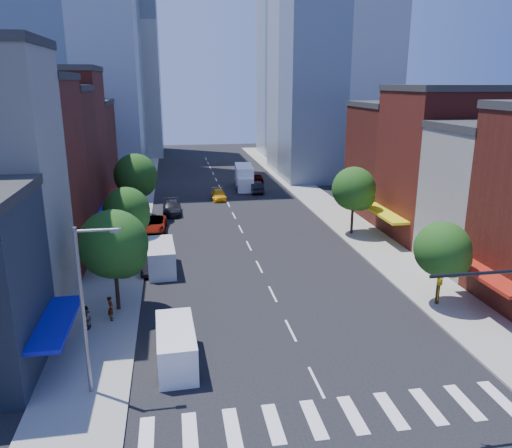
{
  "coord_description": "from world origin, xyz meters",
  "views": [
    {
      "loc": [
        -7.25,
        -22.99,
        15.82
      ],
      "look_at": [
        -0.89,
        14.48,
        5.0
      ],
      "focal_mm": 35.0,
      "sensor_mm": 36.0,
      "label": 1
    }
  ],
  "objects_px": {
    "parked_car_front": "(176,336)",
    "parked_car_third": "(154,224)",
    "pedestrian_near": "(111,308)",
    "parked_car_rear": "(172,208)",
    "pedestrian_far": "(86,318)",
    "cargo_van_near": "(176,347)",
    "traffic_car_oncoming": "(255,187)",
    "box_truck": "(244,178)",
    "taxi": "(219,195)",
    "parked_car_second": "(150,264)",
    "cargo_van_far": "(161,258)",
    "traffic_car_far": "(258,178)"
  },
  "relations": [
    {
      "from": "parked_car_second",
      "to": "parked_car_third",
      "type": "distance_m",
      "value": 12.24
    },
    {
      "from": "pedestrian_near",
      "to": "pedestrian_far",
      "type": "bearing_deg",
      "value": 118.41
    },
    {
      "from": "traffic_car_oncoming",
      "to": "traffic_car_far",
      "type": "height_order",
      "value": "traffic_car_oncoming"
    },
    {
      "from": "box_truck",
      "to": "pedestrian_near",
      "type": "bearing_deg",
      "value": -104.83
    },
    {
      "from": "cargo_van_near",
      "to": "taxi",
      "type": "bearing_deg",
      "value": 79.2
    },
    {
      "from": "taxi",
      "to": "pedestrian_near",
      "type": "xyz_separation_m",
      "value": [
        -10.81,
        -35.83,
        0.33
      ]
    },
    {
      "from": "taxi",
      "to": "pedestrian_far",
      "type": "bearing_deg",
      "value": -107.24
    },
    {
      "from": "parked_car_front",
      "to": "pedestrian_far",
      "type": "bearing_deg",
      "value": 148.72
    },
    {
      "from": "traffic_car_far",
      "to": "parked_car_front",
      "type": "bearing_deg",
      "value": 76.4
    },
    {
      "from": "parked_car_front",
      "to": "parked_car_second",
      "type": "height_order",
      "value": "parked_car_front"
    },
    {
      "from": "box_truck",
      "to": "pedestrian_near",
      "type": "distance_m",
      "value": 45.66
    },
    {
      "from": "traffic_car_far",
      "to": "pedestrian_far",
      "type": "relative_size",
      "value": 2.52
    },
    {
      "from": "parked_car_second",
      "to": "traffic_car_far",
      "type": "bearing_deg",
      "value": 66.66
    },
    {
      "from": "box_truck",
      "to": "pedestrian_far",
      "type": "height_order",
      "value": "box_truck"
    },
    {
      "from": "box_truck",
      "to": "parked_car_second",
      "type": "bearing_deg",
      "value": -106.39
    },
    {
      "from": "pedestrian_near",
      "to": "parked_car_rear",
      "type": "bearing_deg",
      "value": -17.14
    },
    {
      "from": "traffic_car_far",
      "to": "pedestrian_near",
      "type": "height_order",
      "value": "pedestrian_near"
    },
    {
      "from": "parked_car_front",
      "to": "cargo_van_far",
      "type": "bearing_deg",
      "value": 90.83
    },
    {
      "from": "parked_car_second",
      "to": "traffic_car_oncoming",
      "type": "distance_m",
      "value": 33.46
    },
    {
      "from": "parked_car_front",
      "to": "pedestrian_near",
      "type": "xyz_separation_m",
      "value": [
        -4.31,
        4.13,
        0.28
      ]
    },
    {
      "from": "box_truck",
      "to": "pedestrian_near",
      "type": "relative_size",
      "value": 5.07
    },
    {
      "from": "pedestrian_near",
      "to": "parked_car_third",
      "type": "bearing_deg",
      "value": -14.76
    },
    {
      "from": "taxi",
      "to": "pedestrian_far",
      "type": "relative_size",
      "value": 2.89
    },
    {
      "from": "traffic_car_oncoming",
      "to": "cargo_van_near",
      "type": "bearing_deg",
      "value": 71.19
    },
    {
      "from": "parked_car_front",
      "to": "parked_car_third",
      "type": "bearing_deg",
      "value": 90.84
    },
    {
      "from": "parked_car_rear",
      "to": "traffic_car_far",
      "type": "bearing_deg",
      "value": 52.37
    },
    {
      "from": "parked_car_third",
      "to": "pedestrian_near",
      "type": "distance_m",
      "value": 21.66
    },
    {
      "from": "parked_car_second",
      "to": "cargo_van_near",
      "type": "distance_m",
      "value": 15.65
    },
    {
      "from": "parked_car_rear",
      "to": "pedestrian_far",
      "type": "distance_m",
      "value": 30.47
    },
    {
      "from": "parked_car_third",
      "to": "pedestrian_near",
      "type": "xyz_separation_m",
      "value": [
        -2.31,
        -21.53,
        0.22
      ]
    },
    {
      "from": "parked_car_rear",
      "to": "box_truck",
      "type": "xyz_separation_m",
      "value": [
        11.17,
        14.13,
        0.83
      ]
    },
    {
      "from": "cargo_van_near",
      "to": "traffic_car_oncoming",
      "type": "height_order",
      "value": "cargo_van_near"
    },
    {
      "from": "parked_car_front",
      "to": "pedestrian_far",
      "type": "distance_m",
      "value": 6.52
    },
    {
      "from": "cargo_van_far",
      "to": "pedestrian_far",
      "type": "bearing_deg",
      "value": -117.45
    },
    {
      "from": "parked_car_rear",
      "to": "traffic_car_far",
      "type": "distance_m",
      "value": 23.08
    },
    {
      "from": "parked_car_front",
      "to": "parked_car_third",
      "type": "relative_size",
      "value": 0.75
    },
    {
      "from": "parked_car_second",
      "to": "pedestrian_near",
      "type": "distance_m",
      "value": 9.59
    },
    {
      "from": "parked_car_third",
      "to": "pedestrian_far",
      "type": "height_order",
      "value": "pedestrian_far"
    },
    {
      "from": "cargo_van_far",
      "to": "pedestrian_far",
      "type": "distance_m",
      "value": 11.35
    },
    {
      "from": "parked_car_third",
      "to": "taxi",
      "type": "bearing_deg",
      "value": 61.77
    },
    {
      "from": "traffic_car_oncoming",
      "to": "taxi",
      "type": "bearing_deg",
      "value": 28.99
    },
    {
      "from": "taxi",
      "to": "cargo_van_near",
      "type": "bearing_deg",
      "value": -97.64
    },
    {
      "from": "parked_car_front",
      "to": "cargo_van_near",
      "type": "distance_m",
      "value": 2.12
    },
    {
      "from": "parked_car_third",
      "to": "taxi",
      "type": "xyz_separation_m",
      "value": [
        8.5,
        14.29,
        -0.11
      ]
    },
    {
      "from": "parked_car_rear",
      "to": "pedestrian_near",
      "type": "distance_m",
      "value": 29.14
    },
    {
      "from": "box_truck",
      "to": "pedestrian_near",
      "type": "height_order",
      "value": "box_truck"
    },
    {
      "from": "cargo_van_far",
      "to": "traffic_car_oncoming",
      "type": "height_order",
      "value": "cargo_van_far"
    },
    {
      "from": "cargo_van_far",
      "to": "pedestrian_far",
      "type": "height_order",
      "value": "cargo_van_far"
    },
    {
      "from": "parked_car_second",
      "to": "box_truck",
      "type": "xyz_separation_m",
      "value": [
        13.17,
        33.65,
        0.93
      ]
    },
    {
      "from": "parked_car_second",
      "to": "parked_car_rear",
      "type": "relative_size",
      "value": 0.77
    }
  ]
}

